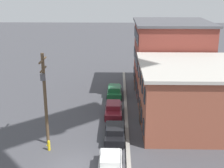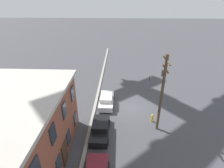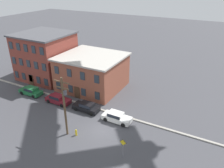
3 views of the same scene
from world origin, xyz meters
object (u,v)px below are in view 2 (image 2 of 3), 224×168
Objects in this scene: car_white at (106,100)px; caution_sign at (149,81)px; car_black at (100,128)px; utility_pole at (162,91)px; fire_hydrant at (152,118)px.

caution_sign reaches higher than car_white.
car_black is 7.40m from utility_pole.
fire_hydrant is at bearing -120.99° from car_white.
car_white is 8.40m from utility_pole.
caution_sign is 2.67× the size of fire_hydrant.
fire_hydrant is at bearing -69.04° from car_black.
car_white is (5.52, -0.29, 0.00)m from car_black.
caution_sign reaches higher than car_black.
car_black is 1.00× the size of car_white.
car_white is 0.52× the size of utility_pole.
caution_sign is at bearing -57.10° from car_white.
car_black and car_white have the same top height.
car_black reaches higher than fire_hydrant.
car_black is 4.58× the size of fire_hydrant.
car_white is 1.72× the size of caution_sign.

